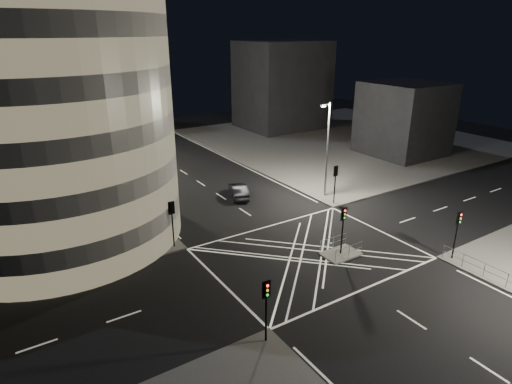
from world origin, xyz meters
TOP-DOWN VIEW (x-y plane):
  - ground at (0.00, 0.00)m, footprint 120.00×120.00m
  - sidewalk_far_right at (29.00, 27.00)m, footprint 42.00×42.00m
  - central_island at (2.00, -1.50)m, footprint 3.00×2.00m
  - building_right_far at (26.00, 40.00)m, footprint 14.00×12.00m
  - building_right_near at (30.00, 16.00)m, footprint 10.00×10.00m
  - building_far_end at (-4.00, 58.00)m, footprint 18.00×8.00m
  - tree_a at (-10.50, 9.00)m, footprint 4.38×4.38m
  - tree_b at (-10.50, 15.00)m, footprint 4.28×4.28m
  - tree_c at (-10.50, 21.00)m, footprint 4.37×4.37m
  - tree_d at (-10.50, 27.00)m, footprint 4.65×4.65m
  - tree_e at (-10.50, 33.00)m, footprint 3.67×3.67m
  - traffic_signal_fl at (-8.80, 6.80)m, footprint 0.55×0.22m
  - traffic_signal_nl at (-8.80, -6.80)m, footprint 0.55×0.22m
  - traffic_signal_fr at (8.80, 6.80)m, footprint 0.55×0.22m
  - traffic_signal_nr at (8.80, -6.80)m, footprint 0.55×0.22m
  - traffic_signal_island at (2.00, -1.50)m, footprint 0.55×0.22m
  - street_lamp_left_near at (-9.44, 12.00)m, footprint 1.25×0.25m
  - street_lamp_left_far at (-9.44, 30.00)m, footprint 1.25×0.25m
  - street_lamp_right_far at (9.44, 9.00)m, footprint 1.25×0.25m
  - railing_island_south at (2.00, -2.40)m, footprint 2.80×0.06m
  - railing_island_north at (2.00, -0.60)m, footprint 2.80×0.06m
  - sedan at (1.50, 13.80)m, footprint 3.06×4.81m

SIDE VIEW (x-z plane):
  - ground at x=0.00m, z-range 0.00..0.00m
  - sidewalk_far_right at x=29.00m, z-range 0.00..0.15m
  - central_island at x=2.00m, z-range 0.00..0.15m
  - railing_island_south at x=2.00m, z-range 0.15..1.25m
  - railing_island_north at x=2.00m, z-range 0.15..1.25m
  - sedan at x=1.50m, z-range 0.00..1.50m
  - traffic_signal_fl at x=-8.80m, z-range 0.91..4.91m
  - traffic_signal_nl at x=-8.80m, z-range 0.91..4.91m
  - traffic_signal_fr at x=8.80m, z-range 0.91..4.91m
  - traffic_signal_nr at x=8.80m, z-range 0.91..4.91m
  - traffic_signal_island at x=2.00m, z-range 0.91..4.91m
  - tree_e at x=-10.50m, z-range 1.00..6.93m
  - tree_a at x=-10.50m, z-range 1.03..7.84m
  - tree_b at x=-10.50m, z-range 1.25..8.39m
  - tree_c at x=-10.50m, z-range 1.29..8.63m
  - building_right_near at x=30.00m, z-range 0.15..10.15m
  - street_lamp_left_near at x=-9.44m, z-range 0.54..10.54m
  - street_lamp_left_far at x=-9.44m, z-range 0.54..10.54m
  - street_lamp_right_far at x=9.44m, z-range 0.54..10.54m
  - tree_d at x=-10.50m, z-range 1.55..9.71m
  - building_right_far at x=26.00m, z-range 0.15..15.15m
  - building_far_end at x=-4.00m, z-range 0.00..18.00m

